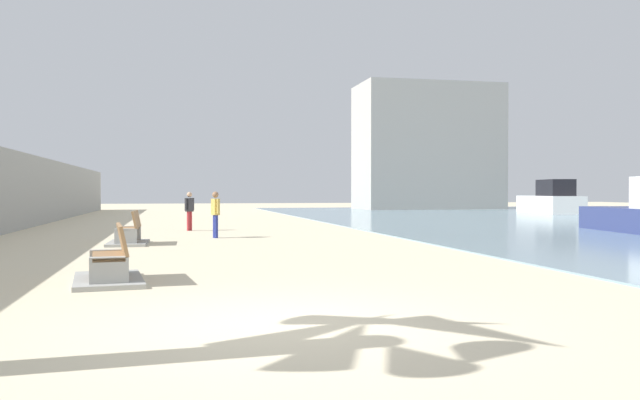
{
  "coord_description": "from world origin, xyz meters",
  "views": [
    {
      "loc": [
        -1.22,
        -7.55,
        1.53
      ],
      "look_at": [
        4.28,
        17.12,
        1.21
      ],
      "focal_mm": 37.05,
      "sensor_mm": 36.0,
      "label": 1
    }
  ],
  "objects_px": {
    "bench_near": "(110,268)",
    "person_walking": "(215,211)",
    "boat_distant": "(551,201)",
    "bench_far": "(129,236)",
    "person_standing": "(189,209)"
  },
  "relations": [
    {
      "from": "bench_far",
      "to": "boat_distant",
      "type": "height_order",
      "value": "boat_distant"
    },
    {
      "from": "boat_distant",
      "to": "person_standing",
      "type": "bearing_deg",
      "value": -148.87
    },
    {
      "from": "boat_distant",
      "to": "bench_near",
      "type": "bearing_deg",
      "value": -131.97
    },
    {
      "from": "person_standing",
      "to": "bench_far",
      "type": "bearing_deg",
      "value": -106.27
    },
    {
      "from": "person_walking",
      "to": "bench_near",
      "type": "bearing_deg",
      "value": -103.15
    },
    {
      "from": "bench_near",
      "to": "person_standing",
      "type": "bearing_deg",
      "value": 83.48
    },
    {
      "from": "person_standing",
      "to": "boat_distant",
      "type": "xyz_separation_m",
      "value": [
        25.13,
        15.18,
        0.03
      ]
    },
    {
      "from": "bench_near",
      "to": "person_walking",
      "type": "relative_size",
      "value": 1.44
    },
    {
      "from": "person_standing",
      "to": "boat_distant",
      "type": "distance_m",
      "value": 29.36
    },
    {
      "from": "boat_distant",
      "to": "bench_far",
      "type": "bearing_deg",
      "value": -141.36
    },
    {
      "from": "person_standing",
      "to": "person_walking",
      "type": "bearing_deg",
      "value": -80.26
    },
    {
      "from": "bench_far",
      "to": "person_walking",
      "type": "xyz_separation_m",
      "value": [
        2.61,
        2.1,
        0.64
      ]
    },
    {
      "from": "person_standing",
      "to": "bench_near",
      "type": "bearing_deg",
      "value": -96.52
    },
    {
      "from": "bench_far",
      "to": "person_standing",
      "type": "distance_m",
      "value": 6.7
    },
    {
      "from": "person_walking",
      "to": "person_standing",
      "type": "distance_m",
      "value": 4.37
    }
  ]
}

